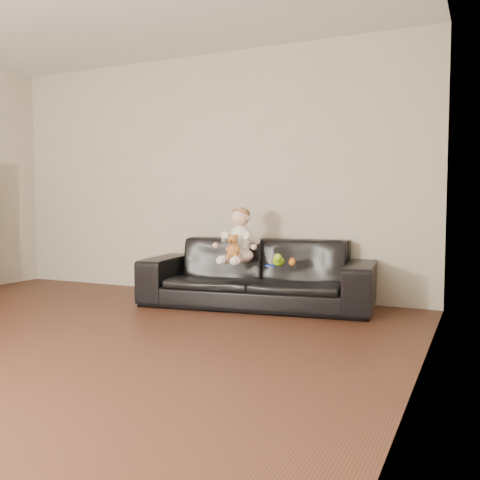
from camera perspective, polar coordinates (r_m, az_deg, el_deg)
The scene contains 9 objects.
floor at distance 3.87m, azimuth -23.92°, elevation -11.25°, with size 5.50×5.50×0.00m, color #442418.
wall_back at distance 5.93m, azimuth -3.83°, elevation 6.94°, with size 5.00×5.00×0.00m, color #B8AE9B.
wall_right at distance 2.50m, azimuth 17.33°, elevation 10.79°, with size 5.50×5.50×0.00m, color #B8AE9B.
sofa at distance 5.15m, azimuth 1.87°, elevation -3.54°, with size 2.19×0.86×0.64m, color black.
baby at distance 5.06m, azimuth -0.07°, elevation 0.15°, with size 0.37×0.45×0.53m.
teddy_bear at distance 4.92m, azimuth -0.75°, elevation -0.68°, with size 0.13×0.13×0.22m.
toy_green at distance 4.85m, azimuth 4.12°, elevation -2.29°, with size 0.11×0.13×0.09m, color #88C517.
toy_rattle at distance 4.90m, azimuth 5.57°, elevation -2.38°, with size 0.06×0.06×0.06m, color orange.
toy_blue_disc at distance 4.83m, azimuth 3.28°, elevation -2.75°, with size 0.10×0.10×0.01m, color #1739BC.
Camera 1 is at (2.82, -2.46, 1.00)m, focal length 40.00 mm.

